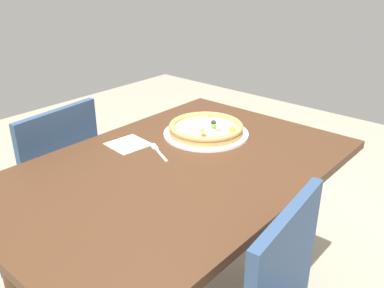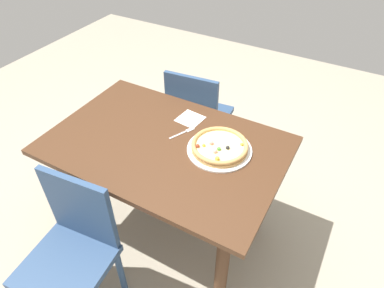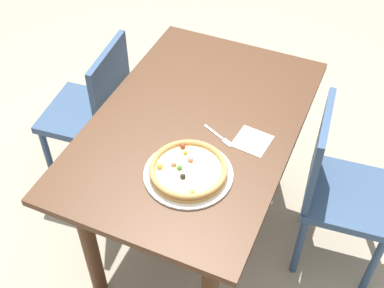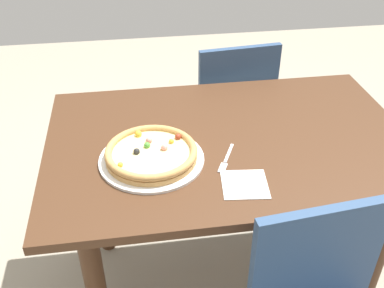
% 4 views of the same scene
% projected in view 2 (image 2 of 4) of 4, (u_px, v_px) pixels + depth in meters
% --- Properties ---
extents(ground_plane, '(6.00, 6.00, 0.00)m').
position_uv_depth(ground_plane, '(171.00, 228.00, 2.38)').
color(ground_plane, '#9E937F').
extents(dining_table, '(1.29, 0.85, 0.77)m').
position_uv_depth(dining_table, '(166.00, 161.00, 1.96)').
color(dining_table, '#472B19').
rests_on(dining_table, ground).
extents(chair_near, '(0.44, 0.44, 0.89)m').
position_uv_depth(chair_near, '(73.00, 250.00, 1.69)').
color(chair_near, navy).
rests_on(chair_near, ground).
extents(chair_far, '(0.44, 0.44, 0.89)m').
position_uv_depth(chair_far, '(197.00, 117.00, 2.54)').
color(chair_far, navy).
rests_on(chair_far, ground).
extents(plate, '(0.35, 0.35, 0.01)m').
position_uv_depth(plate, '(219.00, 150.00, 1.83)').
color(plate, white).
rests_on(plate, dining_table).
extents(pizza, '(0.30, 0.30, 0.04)m').
position_uv_depth(pizza, '(220.00, 146.00, 1.82)').
color(pizza, tan).
rests_on(pizza, plate).
extents(fork, '(0.09, 0.16, 0.00)m').
position_uv_depth(fork, '(184.00, 132.00, 1.95)').
color(fork, silver).
rests_on(fork, dining_table).
extents(napkin, '(0.15, 0.15, 0.00)m').
position_uv_depth(napkin, '(190.00, 119.00, 2.05)').
color(napkin, white).
rests_on(napkin, dining_table).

